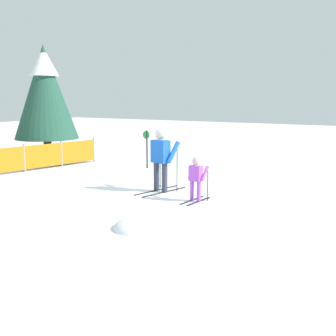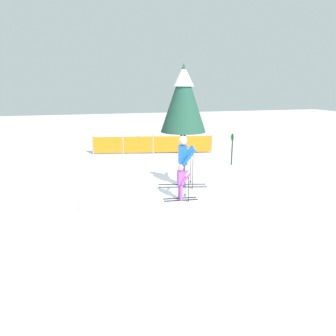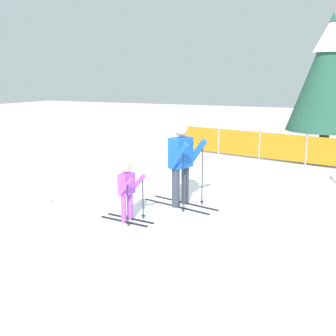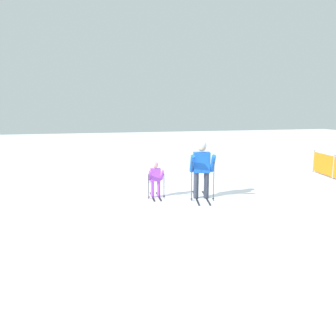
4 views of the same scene
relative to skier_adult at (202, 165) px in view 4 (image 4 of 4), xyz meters
name	(u,v)px [view 4 (image 4 of 4)]	position (x,y,z in m)	size (l,w,h in m)	color
ground_plane	(204,196)	(-0.21, 0.19, -1.03)	(60.00, 60.00, 0.00)	white
skier_adult	(202,165)	(0.00, 0.00, 0.00)	(1.68, 0.81, 1.74)	black
skier_child	(155,177)	(-0.49, -1.30, -0.39)	(1.05, 0.53, 1.10)	black
snow_mound	(141,181)	(-2.97, -1.28, -1.03)	(1.09, 0.93, 0.44)	white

